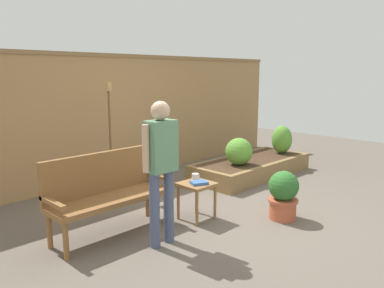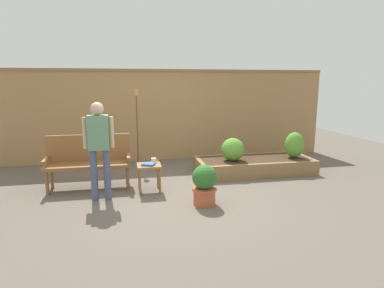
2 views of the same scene
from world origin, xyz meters
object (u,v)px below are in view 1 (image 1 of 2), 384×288
object	(u,v)px
potted_boxwood	(283,194)
shrub_far_corner	(282,140)
garden_bench	(106,188)
cup_on_table	(195,177)
shrub_near_bench	(239,151)
book_on_table	(199,183)
tiki_torch	(109,118)
side_table	(197,189)
person_by_bench	(161,161)

from	to	relation	value
potted_boxwood	shrub_far_corner	bearing A→B (deg)	32.33
garden_bench	potted_boxwood	size ratio (longest dim) A/B	2.30
cup_on_table	shrub_near_bench	world-z (taller)	shrub_near_bench
book_on_table	tiki_torch	xyz separation A→B (m)	(-0.11, 1.78, 0.67)
cup_on_table	tiki_torch	size ratio (longest dim) A/B	0.07
side_table	person_by_bench	world-z (taller)	person_by_bench
garden_bench	shrub_near_bench	world-z (taller)	garden_bench
potted_boxwood	tiki_torch	size ratio (longest dim) A/B	0.37
person_by_bench	shrub_near_bench	bearing A→B (deg)	19.97
side_table	shrub_far_corner	xyz separation A→B (m)	(3.07, 0.68, 0.17)
side_table	shrub_near_bench	distance (m)	1.86
side_table	potted_boxwood	distance (m)	1.10
garden_bench	cup_on_table	bearing A→B (deg)	-16.82
side_table	book_on_table	size ratio (longest dim) A/B	2.40
book_on_table	shrub_far_corner	bearing A→B (deg)	37.22
garden_bench	shrub_far_corner	bearing A→B (deg)	3.12
side_table	book_on_table	world-z (taller)	book_on_table
cup_on_table	person_by_bench	bearing A→B (deg)	-158.31
book_on_table	tiki_torch	world-z (taller)	tiki_torch
shrub_far_corner	tiki_torch	world-z (taller)	tiki_torch
book_on_table	shrub_near_bench	xyz separation A→B (m)	(1.74, 0.73, 0.03)
garden_bench	side_table	xyz separation A→B (m)	(1.03, -0.45, -0.15)
shrub_near_bench	shrub_far_corner	bearing A→B (deg)	-0.00
shrub_near_bench	shrub_far_corner	world-z (taller)	shrub_far_corner
cup_on_table	tiki_torch	xyz separation A→B (m)	(-0.22, 1.61, 0.65)
book_on_table	shrub_far_corner	xyz separation A→B (m)	(3.08, 0.73, 0.07)
shrub_far_corner	side_table	bearing A→B (deg)	-167.59
side_table	cup_on_table	size ratio (longest dim) A/B	3.84
potted_boxwood	person_by_bench	bearing A→B (deg)	161.24
tiki_torch	book_on_table	bearing A→B (deg)	-86.53
side_table	shrub_near_bench	world-z (taller)	shrub_near_bench
garden_bench	book_on_table	distance (m)	1.13
garden_bench	cup_on_table	distance (m)	1.17
potted_boxwood	cup_on_table	bearing A→B (deg)	128.27
cup_on_table	book_on_table	bearing A→B (deg)	-122.93
shrub_far_corner	potted_boxwood	bearing A→B (deg)	-147.67
book_on_table	person_by_bench	xyz separation A→B (m)	(-0.77, -0.18, 0.44)
garden_bench	person_by_bench	xyz separation A→B (m)	(0.25, -0.69, 0.39)
shrub_near_bench	person_by_bench	size ratio (longest dim) A/B	0.30
person_by_bench	potted_boxwood	bearing A→B (deg)	-18.76
cup_on_table	side_table	bearing A→B (deg)	-129.77
potted_boxwood	book_on_table	bearing A→B (deg)	138.35
garden_bench	tiki_torch	bearing A→B (deg)	54.61
garden_bench	shrub_near_bench	bearing A→B (deg)	4.64
side_table	shrub_far_corner	distance (m)	3.15
book_on_table	potted_boxwood	size ratio (longest dim) A/B	0.32
shrub_near_bench	potted_boxwood	bearing A→B (deg)	-122.93
book_on_table	tiki_torch	bearing A→B (deg)	117.39
tiki_torch	person_by_bench	size ratio (longest dim) A/B	1.09
garden_bench	shrub_far_corner	xyz separation A→B (m)	(4.09, 0.22, 0.02)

